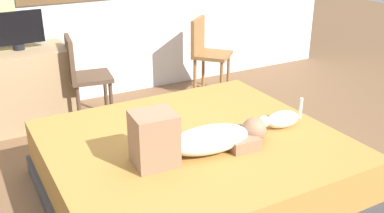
{
  "coord_description": "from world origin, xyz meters",
  "views": [
    {
      "loc": [
        -1.27,
        -2.27,
        1.84
      ],
      "look_at": [
        0.18,
        0.34,
        0.59
      ],
      "focal_mm": 41.72,
      "sensor_mm": 36.0,
      "label": 1
    }
  ],
  "objects": [
    {
      "name": "cup",
      "position": [
        -0.49,
        2.19,
        0.79
      ],
      "size": [
        0.08,
        0.08,
        0.1
      ],
      "primitive_type": "cylinder",
      "color": "teal",
      "rests_on": "desk"
    },
    {
      "name": "bed",
      "position": [
        0.08,
        0.14,
        0.22
      ],
      "size": [
        2.0,
        1.81,
        0.44
      ],
      "color": "#38383D",
      "rests_on": "ground"
    },
    {
      "name": "tv_monitor",
      "position": [
        -0.73,
        1.98,
        0.92
      ],
      "size": [
        0.48,
        0.1,
        0.35
      ],
      "color": "black",
      "rests_on": "desk"
    },
    {
      "name": "ground_plane",
      "position": [
        0.0,
        0.0,
        0.0
      ],
      "size": [
        16.0,
        16.0,
        0.0
      ],
      "primitive_type": "plane",
      "color": "brown"
    },
    {
      "name": "chair_by_desk",
      "position": [
        -0.23,
        1.71,
        0.51
      ],
      "size": [
        0.43,
        0.43,
        0.86
      ],
      "color": "#4C3828",
      "rests_on": "ground"
    },
    {
      "name": "cat",
      "position": [
        0.71,
        -0.02,
        0.51
      ],
      "size": [
        0.36,
        0.14,
        0.21
      ],
      "color": "silver",
      "rests_on": "bed"
    },
    {
      "name": "desk",
      "position": [
        -0.75,
        1.98,
        0.37
      ],
      "size": [
        0.9,
        0.56,
        0.74
      ],
      "color": "#997A56",
      "rests_on": "ground"
    },
    {
      "name": "person_lying",
      "position": [
        -0.01,
        -0.06,
        0.55
      ],
      "size": [
        0.94,
        0.32,
        0.34
      ],
      "color": "silver",
      "rests_on": "bed"
    },
    {
      "name": "chair_spare",
      "position": [
        1.2,
        1.84,
        0.51
      ],
      "size": [
        0.54,
        0.54,
        0.86
      ],
      "color": "brown",
      "rests_on": "ground"
    }
  ]
}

